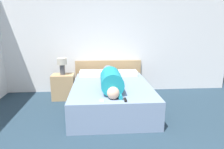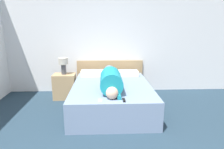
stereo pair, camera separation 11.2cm
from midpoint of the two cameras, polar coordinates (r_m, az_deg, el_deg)
The scene contains 10 objects.
wall_back at distance 5.05m, azimuth -0.16°, elevation 9.71°, with size 6.28×0.06×2.60m.
bed at distance 4.09m, azimuth 0.70°, elevation -6.35°, with size 1.54×2.03×0.51m.
headboard at distance 5.12m, azimuth 0.03°, elevation -0.43°, with size 1.66×0.04×0.80m.
nightstand at distance 4.75m, azimuth -12.70°, elevation -3.31°, with size 0.50×0.36×0.58m.
table_lamp at distance 4.63m, azimuth -13.05°, elevation 3.05°, with size 0.21×0.21×0.38m.
person_lying at distance 3.79m, azimuth 0.47°, elevation -1.33°, with size 0.39×1.68×0.39m.
pillow_near_headboard at distance 4.72m, azimuth -4.38°, elevation 0.37°, with size 0.63×0.31×0.12m.
pillow_second at distance 4.75m, azimuth 4.52°, elevation 0.39°, with size 0.60×0.31×0.11m.
tv_remote at distance 3.19m, azimuth 4.44°, elevation -7.27°, with size 0.04×0.15×0.02m.
cell_phone at distance 3.18m, azimuth -2.32°, elevation -7.45°, with size 0.06×0.13×0.01m.
Camera 2 is at (-0.14, -1.30, 1.67)m, focal length 32.00 mm.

